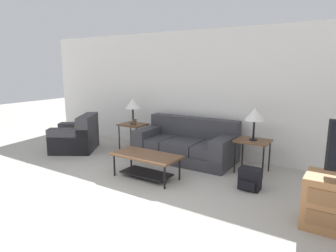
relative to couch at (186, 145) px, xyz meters
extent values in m
plane|color=#B2ADA3|center=(0.05, -3.23, -0.29)|extent=(24.00, 24.00, 0.00)
cube|color=white|center=(0.05, 0.60, 1.01)|extent=(8.97, 0.06, 2.60)
cube|color=#38383D|center=(0.00, -0.05, -0.18)|extent=(1.99, 1.03, 0.22)
cube|color=#38383D|center=(-0.65, -0.09, 0.03)|extent=(0.66, 0.90, 0.20)
cube|color=#38383D|center=(0.00, -0.07, 0.03)|extent=(0.66, 0.90, 0.20)
cube|color=#38383D|center=(0.66, -0.06, 0.03)|extent=(0.66, 0.90, 0.20)
cube|color=#38383D|center=(-0.01, 0.31, 0.33)|extent=(1.97, 0.31, 0.40)
cube|color=#38383D|center=(-0.84, -0.07, 0.00)|extent=(0.31, 0.99, 0.58)
cube|color=#38383D|center=(0.84, -0.03, 0.00)|extent=(0.31, 0.99, 0.58)
cube|color=#38383D|center=(-2.44, -0.78, -0.09)|extent=(1.24, 1.25, 0.40)
cube|color=#38383D|center=(-2.17, -0.62, 0.31)|extent=(0.71, 0.92, 0.40)
cube|color=#38383D|center=(-2.61, -0.50, -0.01)|extent=(0.88, 0.69, 0.56)
cube|color=#38383D|center=(-2.26, -1.06, -0.01)|extent=(0.88, 0.69, 0.56)
cube|color=tan|center=(-2.34, -0.72, 0.21)|extent=(0.34, 0.39, 0.36)
cube|color=brown|center=(-0.05, -1.27, 0.10)|extent=(1.16, 0.57, 0.04)
cylinder|color=black|center=(-0.57, -1.49, -0.10)|extent=(0.03, 0.03, 0.38)
cylinder|color=black|center=(0.47, -1.49, -0.10)|extent=(0.03, 0.03, 0.38)
cylinder|color=black|center=(-0.57, -1.05, -0.10)|extent=(0.03, 0.03, 0.38)
cylinder|color=black|center=(0.47, -1.05, -0.10)|extent=(0.03, 0.03, 0.38)
cube|color=black|center=(-0.05, -1.27, -0.21)|extent=(0.87, 0.40, 0.02)
cube|color=brown|center=(-1.36, -0.02, 0.29)|extent=(0.57, 0.48, 0.03)
cylinder|color=black|center=(-1.60, -0.22, -0.01)|extent=(0.03, 0.03, 0.56)
cylinder|color=black|center=(-1.11, -0.22, -0.01)|extent=(0.03, 0.03, 0.56)
cylinder|color=black|center=(-1.60, 0.18, -0.01)|extent=(0.03, 0.03, 0.56)
cylinder|color=black|center=(-1.11, 0.18, -0.01)|extent=(0.03, 0.03, 0.56)
cube|color=brown|center=(1.36, -0.02, 0.29)|extent=(0.57, 0.48, 0.03)
cylinder|color=black|center=(1.11, -0.22, -0.01)|extent=(0.03, 0.03, 0.56)
cylinder|color=black|center=(1.61, -0.22, -0.01)|extent=(0.03, 0.03, 0.56)
cylinder|color=black|center=(1.11, 0.18, -0.01)|extent=(0.03, 0.03, 0.56)
cylinder|color=black|center=(1.61, 0.18, -0.01)|extent=(0.03, 0.03, 0.56)
cylinder|color=black|center=(-1.36, -0.02, 0.31)|extent=(0.14, 0.14, 0.02)
cylinder|color=black|center=(-1.36, -0.02, 0.49)|extent=(0.04, 0.04, 0.33)
cone|color=white|center=(-1.36, -0.02, 0.76)|extent=(0.34, 0.34, 0.22)
cylinder|color=black|center=(1.36, -0.02, 0.31)|extent=(0.14, 0.14, 0.02)
cylinder|color=black|center=(1.36, -0.02, 0.49)|extent=(0.04, 0.04, 0.33)
cone|color=white|center=(1.36, -0.02, 0.76)|extent=(0.34, 0.34, 0.22)
cube|color=black|center=(1.57, -0.79, -0.12)|extent=(0.32, 0.21, 0.34)
cube|color=black|center=(1.57, -0.91, -0.19)|extent=(0.24, 0.05, 0.14)
cylinder|color=black|center=(1.48, -0.66, -0.10)|extent=(0.02, 0.02, 0.26)
cylinder|color=black|center=(1.66, -0.66, -0.10)|extent=(0.02, 0.02, 0.26)
cube|color=#4C3828|center=(-1.26, -0.09, 0.37)|extent=(0.10, 0.04, 0.13)
camera|label=1|loc=(2.88, -5.10, 1.58)|focal=32.00mm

